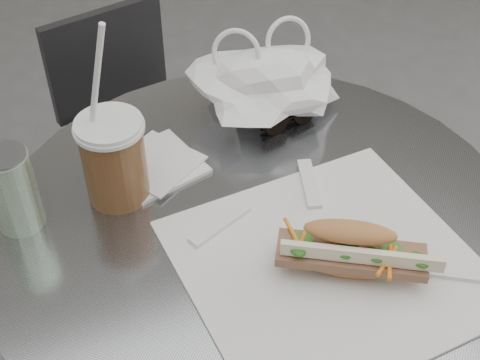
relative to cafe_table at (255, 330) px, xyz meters
name	(u,v)px	position (x,y,z in m)	size (l,w,h in m)	color
cafe_table	(255,330)	(0.00, 0.00, 0.00)	(0.76, 0.76, 0.74)	slate
chair_far	(146,174)	(0.01, 0.63, -0.15)	(0.37, 0.39, 0.70)	#2C2C2E
sandwich_paper	(329,264)	(0.04, -0.12, 0.28)	(0.37, 0.35, 0.00)	white
banh_mi	(350,250)	(0.06, -0.14, 0.32)	(0.24, 0.21, 0.08)	#B77A45
iced_coffee	(114,158)	(-0.16, 0.13, 0.34)	(0.10, 0.10, 0.28)	brown
sunglasses	(289,117)	(0.14, 0.17, 0.29)	(0.10, 0.03, 0.05)	black
plastic_bag	(267,85)	(0.12, 0.21, 0.33)	(0.23, 0.18, 0.11)	white
napkin_stack	(156,165)	(-0.09, 0.16, 0.28)	(0.16, 0.16, 0.01)	white
drink_can	(13,190)	(-0.31, 0.13, 0.34)	(0.06, 0.06, 0.12)	#54884F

